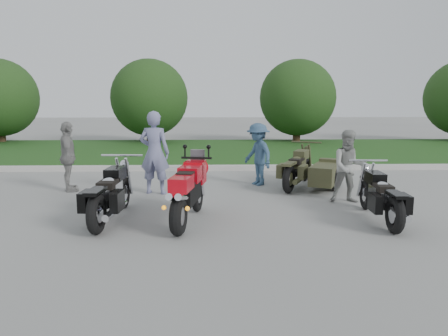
{
  "coord_description": "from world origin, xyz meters",
  "views": [
    {
      "loc": [
        -0.07,
        -7.34,
        2.28
      ],
      "look_at": [
        0.18,
        1.58,
        0.8
      ],
      "focal_mm": 35.0,
      "sensor_mm": 36.0,
      "label": 1
    }
  ],
  "objects_px": {
    "cruiser_right": "(381,199)",
    "person_back": "(68,157)",
    "person_grey": "(349,167)",
    "cruiser_sidecar": "(313,172)",
    "sportbike_red": "(188,190)",
    "person_denim": "(258,154)",
    "cruiser_left": "(110,196)",
    "person_stripe": "(155,153)"
  },
  "relations": [
    {
      "from": "cruiser_left",
      "to": "person_grey",
      "type": "xyz_separation_m",
      "value": [
        4.8,
        1.33,
        0.31
      ]
    },
    {
      "from": "person_denim",
      "to": "person_back",
      "type": "height_order",
      "value": "person_back"
    },
    {
      "from": "person_back",
      "to": "cruiser_left",
      "type": "bearing_deg",
      "value": -168.6
    },
    {
      "from": "cruiser_left",
      "to": "cruiser_sidecar",
      "type": "xyz_separation_m",
      "value": [
        4.36,
        2.72,
        -0.05
      ]
    },
    {
      "from": "person_grey",
      "to": "person_stripe",
      "type": "bearing_deg",
      "value": 171.93
    },
    {
      "from": "cruiser_left",
      "to": "person_denim",
      "type": "xyz_separation_m",
      "value": [
        3.04,
        3.25,
        0.32
      ]
    },
    {
      "from": "cruiser_sidecar",
      "to": "person_grey",
      "type": "distance_m",
      "value": 1.5
    },
    {
      "from": "person_grey",
      "to": "cruiser_left",
      "type": "bearing_deg",
      "value": -159.66
    },
    {
      "from": "cruiser_sidecar",
      "to": "sportbike_red",
      "type": "bearing_deg",
      "value": -109.91
    },
    {
      "from": "sportbike_red",
      "to": "cruiser_sidecar",
      "type": "bearing_deg",
      "value": 54.26
    },
    {
      "from": "sportbike_red",
      "to": "person_stripe",
      "type": "height_order",
      "value": "person_stripe"
    },
    {
      "from": "cruiser_left",
      "to": "person_grey",
      "type": "relative_size",
      "value": 1.55
    },
    {
      "from": "cruiser_right",
      "to": "person_stripe",
      "type": "xyz_separation_m",
      "value": [
        -4.42,
        2.48,
        0.54
      ]
    },
    {
      "from": "cruiser_sidecar",
      "to": "person_grey",
      "type": "height_order",
      "value": "person_grey"
    },
    {
      "from": "person_grey",
      "to": "cruiser_sidecar",
      "type": "bearing_deg",
      "value": 112.34
    },
    {
      "from": "cruiser_right",
      "to": "person_grey",
      "type": "distance_m",
      "value": 1.54
    },
    {
      "from": "sportbike_red",
      "to": "cruiser_sidecar",
      "type": "height_order",
      "value": "sportbike_red"
    },
    {
      "from": "sportbike_red",
      "to": "cruiser_sidecar",
      "type": "relative_size",
      "value": 1.01
    },
    {
      "from": "cruiser_right",
      "to": "person_back",
      "type": "xyz_separation_m",
      "value": [
        -6.53,
        2.79,
        0.4
      ]
    },
    {
      "from": "person_grey",
      "to": "person_back",
      "type": "bearing_deg",
      "value": 173.4
    },
    {
      "from": "sportbike_red",
      "to": "person_stripe",
      "type": "xyz_separation_m",
      "value": [
        -0.91,
        2.47,
        0.36
      ]
    },
    {
      "from": "sportbike_red",
      "to": "person_back",
      "type": "height_order",
      "value": "person_back"
    },
    {
      "from": "cruiser_right",
      "to": "cruiser_sidecar",
      "type": "bearing_deg",
      "value": 103.85
    },
    {
      "from": "cruiser_right",
      "to": "person_denim",
      "type": "xyz_separation_m",
      "value": [
        -1.9,
        3.42,
        0.36
      ]
    },
    {
      "from": "sportbike_red",
      "to": "cruiser_left",
      "type": "distance_m",
      "value": 1.45
    },
    {
      "from": "person_denim",
      "to": "cruiser_right",
      "type": "bearing_deg",
      "value": 0.18
    },
    {
      "from": "sportbike_red",
      "to": "person_denim",
      "type": "bearing_deg",
      "value": 74.55
    },
    {
      "from": "cruiser_right",
      "to": "person_back",
      "type": "relative_size",
      "value": 1.32
    },
    {
      "from": "cruiser_right",
      "to": "person_denim",
      "type": "height_order",
      "value": "person_denim"
    },
    {
      "from": "cruiser_right",
      "to": "person_back",
      "type": "distance_m",
      "value": 7.11
    },
    {
      "from": "cruiser_sidecar",
      "to": "person_back",
      "type": "height_order",
      "value": "person_back"
    },
    {
      "from": "sportbike_red",
      "to": "person_denim",
      "type": "distance_m",
      "value": 3.78
    },
    {
      "from": "cruiser_sidecar",
      "to": "person_denim",
      "type": "bearing_deg",
      "value": -176.44
    },
    {
      "from": "person_stripe",
      "to": "person_back",
      "type": "distance_m",
      "value": 2.13
    },
    {
      "from": "sportbike_red",
      "to": "person_denim",
      "type": "xyz_separation_m",
      "value": [
        1.61,
        3.41,
        0.18
      ]
    },
    {
      "from": "person_back",
      "to": "person_denim",
      "type": "bearing_deg",
      "value": -102.0
    },
    {
      "from": "sportbike_red",
      "to": "person_grey",
      "type": "xyz_separation_m",
      "value": [
        3.37,
        1.49,
        0.17
      ]
    },
    {
      "from": "cruiser_right",
      "to": "person_grey",
      "type": "xyz_separation_m",
      "value": [
        -0.14,
        1.5,
        0.35
      ]
    },
    {
      "from": "cruiser_sidecar",
      "to": "person_stripe",
      "type": "relative_size",
      "value": 1.12
    },
    {
      "from": "sportbike_red",
      "to": "person_stripe",
      "type": "bearing_deg",
      "value": 119.98
    },
    {
      "from": "person_grey",
      "to": "person_back",
      "type": "xyz_separation_m",
      "value": [
        -6.38,
        1.29,
        0.06
      ]
    },
    {
      "from": "cruiser_sidecar",
      "to": "person_stripe",
      "type": "distance_m",
      "value": 3.9
    }
  ]
}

